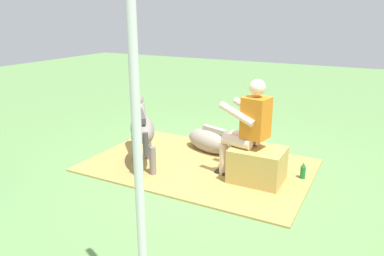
{
  "coord_description": "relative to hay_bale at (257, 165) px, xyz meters",
  "views": [
    {
      "loc": [
        -2.03,
        4.19,
        2.1
      ],
      "look_at": [
        0.28,
        -0.2,
        0.55
      ],
      "focal_mm": 34.43,
      "sensor_mm": 36.0,
      "label": 1
    }
  ],
  "objects": [
    {
      "name": "ground_plane",
      "position": [
        0.74,
        0.06,
        -0.23
      ],
      "size": [
        24.0,
        24.0,
        0.0
      ],
      "primitive_type": "plane",
      "color": "#608C4C"
    },
    {
      "name": "tent_pole_left",
      "position": [
        -0.01,
        2.54,
        1.0
      ],
      "size": [
        0.06,
        0.06,
        2.45
      ],
      "primitive_type": "cylinder",
      "color": "silver",
      "rests_on": "ground"
    },
    {
      "name": "hay_bale",
      "position": [
        0.0,
        0.0,
        0.0
      ],
      "size": [
        0.66,
        0.53,
        0.46
      ],
      "primitive_type": "cube",
      "color": "tan",
      "rests_on": "ground"
    },
    {
      "name": "pony_lying",
      "position": [
        0.89,
        -0.68,
        -0.04
      ],
      "size": [
        1.35,
        0.67,
        0.42
      ],
      "color": "gray",
      "rests_on": "ground"
    },
    {
      "name": "hay_patch",
      "position": [
        0.9,
        -0.11,
        -0.22
      ],
      "size": [
        3.1,
        2.03,
        0.02
      ],
      "primitive_type": "cube",
      "color": "#AD8C47",
      "rests_on": "ground"
    },
    {
      "name": "pony_standing",
      "position": [
        1.61,
        0.24,
        0.34
      ],
      "size": [
        0.99,
        1.12,
        0.94
      ],
      "color": "slate",
      "rests_on": "ground"
    },
    {
      "name": "soda_bottle",
      "position": [
        -0.52,
        -0.34,
        -0.11
      ],
      "size": [
        0.07,
        0.07,
        0.24
      ],
      "color": "#197233",
      "rests_on": "ground"
    },
    {
      "name": "person_seated",
      "position": [
        0.16,
        -0.02,
        0.51
      ],
      "size": [
        0.7,
        0.5,
        1.34
      ],
      "color": "beige",
      "rests_on": "ground"
    }
  ]
}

